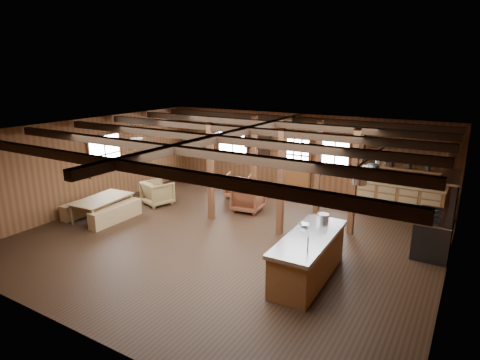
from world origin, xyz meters
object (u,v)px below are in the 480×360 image
at_px(kitchen_island, 308,257).
at_px(commercial_range, 437,228).
at_px(armchair_b, 248,198).
at_px(armchair_c, 158,193).
at_px(dining_table, 104,208).
at_px(armchair_a, 238,186).

height_order(kitchen_island, commercial_range, commercial_range).
relative_size(armchair_b, armchair_c, 1.02).
distance_m(commercial_range, dining_table, 8.91).
relative_size(kitchen_island, dining_table, 1.46).
bearing_deg(kitchen_island, dining_table, 176.41).
bearing_deg(kitchen_island, armchair_c, 159.79).
height_order(dining_table, armchair_a, armchair_a).
distance_m(dining_table, armchair_a, 4.44).
bearing_deg(armchair_c, kitchen_island, 179.22).
bearing_deg(kitchen_island, commercial_range, 50.48).
bearing_deg(kitchen_island, armchair_b, 134.99).
distance_m(armchair_a, armchair_b, 1.45).
xyz_separation_m(kitchen_island, commercial_range, (2.13, 2.72, 0.14)).
distance_m(armchair_a, armchair_c, 2.72).
height_order(armchair_b, armchair_c, armchair_b).
bearing_deg(armchair_c, armchair_a, -114.19).
distance_m(kitchen_island, armchair_c, 6.27).
height_order(kitchen_island, armchair_c, kitchen_island).
xyz_separation_m(kitchen_island, armchair_a, (-4.11, 4.03, -0.08)).
relative_size(kitchen_island, armchair_a, 2.91).
bearing_deg(dining_table, commercial_range, -78.64).
height_order(commercial_range, dining_table, commercial_range).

